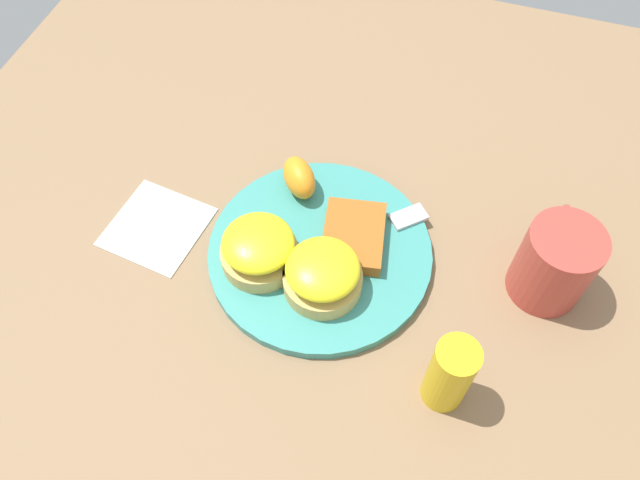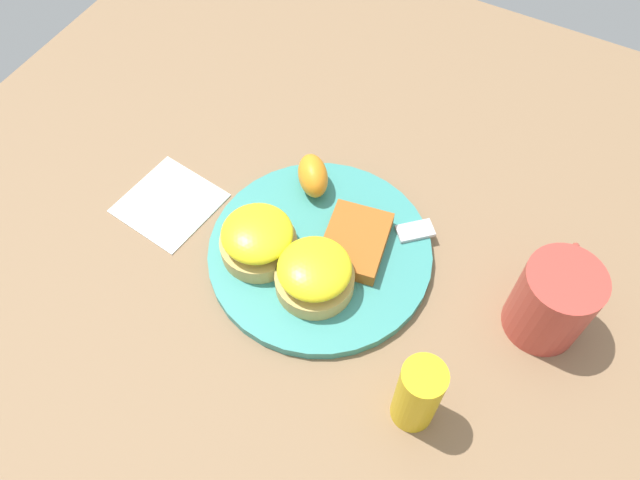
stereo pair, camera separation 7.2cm
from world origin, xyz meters
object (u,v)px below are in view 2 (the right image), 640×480
sandwich_benedict_right (315,274)px  orange_wedge (313,176)px  cup (553,301)px  hashbrown_patty (355,241)px  sandwich_benedict_left (258,239)px  fork (359,243)px  condiment_bottle (418,395)px

sandwich_benedict_right → orange_wedge: size_ratio=1.49×
cup → orange_wedge: bearing=83.0°
hashbrown_patty → cup: (0.02, -0.22, 0.03)m
sandwich_benedict_left → orange_wedge: sandwich_benedict_left is taller
sandwich_benedict_right → fork: sandwich_benedict_right is taller
hashbrown_patty → orange_wedge: size_ratio=1.54×
hashbrown_patty → orange_wedge: (0.05, 0.09, 0.01)m
hashbrown_patty → sandwich_benedict_right: bearing=166.7°
cup → condiment_bottle: size_ratio=1.11×
sandwich_benedict_right → cup: (0.09, -0.24, 0.01)m
hashbrown_patty → orange_wedge: orange_wedge is taller
sandwich_benedict_right → fork: size_ratio=0.53×
hashbrown_patty → fork: hashbrown_patty is taller
cup → condiment_bottle: bearing=152.4°
sandwich_benedict_right → cup: 0.25m
sandwich_benedict_right → orange_wedge: (0.12, 0.07, -0.00)m
orange_wedge → condiment_bottle: condiment_bottle is taller
sandwich_benedict_left → orange_wedge: (0.11, -0.01, -0.00)m
sandwich_benedict_left → condiment_bottle: condiment_bottle is taller
sandwich_benedict_right → hashbrown_patty: sandwich_benedict_right is taller
sandwich_benedict_left → orange_wedge: size_ratio=1.49×
fork → condiment_bottle: size_ratio=1.63×
fork → condiment_bottle: bearing=-138.0°
cup → hashbrown_patty: bearing=94.2°
hashbrown_patty → condiment_bottle: size_ratio=0.89×
orange_wedge → cup: size_ratio=0.52×
fork → hashbrown_patty: bearing=147.5°
cup → sandwich_benedict_left: bearing=103.3°
sandwich_benedict_left → cup: cup is taller
sandwich_benedict_right → orange_wedge: bearing=29.4°
orange_wedge → fork: 0.10m
cup → condiment_bottle: condiment_bottle is taller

